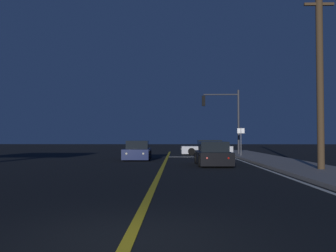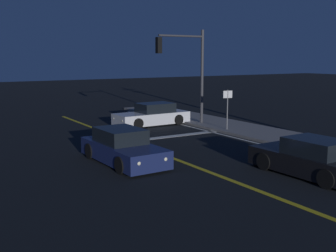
# 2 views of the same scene
# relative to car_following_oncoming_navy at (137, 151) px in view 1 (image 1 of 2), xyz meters

# --- Properties ---
(ground_plane) EXTENTS (160.00, 160.00, 0.00)m
(ground_plane) POSITION_rel_car_following_oncoming_navy_xyz_m (2.04, -20.18, -0.58)
(ground_plane) COLOR black
(sidewalk_right) EXTENTS (3.20, 45.54, 0.15)m
(sidewalk_right) POSITION_rel_car_following_oncoming_navy_xyz_m (8.99, -7.53, -0.51)
(sidewalk_right) COLOR gray
(sidewalk_right) RESTS_ON ground
(lane_line_center) EXTENTS (0.20, 43.01, 0.01)m
(lane_line_center) POSITION_rel_car_following_oncoming_navy_xyz_m (2.04, -7.53, -0.58)
(lane_line_center) COLOR gold
(lane_line_center) RESTS_ON ground
(lane_line_edge_right) EXTENTS (0.16, 43.01, 0.01)m
(lane_line_edge_right) POSITION_rel_car_following_oncoming_navy_xyz_m (7.14, -7.53, -0.58)
(lane_line_edge_right) COLOR silver
(lane_line_edge_right) RESTS_ON ground
(stop_bar) EXTENTS (5.35, 0.50, 0.01)m
(stop_bar) POSITION_rel_car_following_oncoming_navy_xyz_m (4.72, 3.62, -0.58)
(stop_bar) COLOR silver
(stop_bar) RESTS_ON ground
(car_following_oncoming_navy) EXTENTS (1.97, 4.48, 1.34)m
(car_following_oncoming_navy) POSITION_rel_car_following_oncoming_navy_xyz_m (0.00, 0.00, 0.00)
(car_following_oncoming_navy) COLOR navy
(car_following_oncoming_navy) RESTS_ON ground
(car_far_approaching_black) EXTENTS (1.94, 4.38, 1.34)m
(car_far_approaching_black) POSITION_rel_car_following_oncoming_navy_xyz_m (4.83, -5.14, -0.00)
(car_far_approaching_black) COLOR black
(car_far_approaching_black) RESTS_ON ground
(car_parked_curb_white) EXTENTS (4.67, 1.98, 1.34)m
(car_parked_curb_white) POSITION_rel_car_following_oncoming_navy_xyz_m (5.57, 7.44, 0.00)
(car_parked_curb_white) COLOR silver
(car_parked_curb_white) RESTS_ON ground
(traffic_signal_near_right) EXTENTS (3.27, 0.28, 5.73)m
(traffic_signal_near_right) POSITION_rel_car_following_oncoming_navy_xyz_m (7.05, 5.92, 3.20)
(traffic_signal_near_right) COLOR #38383D
(traffic_signal_near_right) RESTS_ON ground
(utility_pole_right) EXTENTS (1.60, 0.31, 9.06)m
(utility_pole_right) POSITION_rel_car_following_oncoming_navy_xyz_m (9.29, -9.18, 4.11)
(utility_pole_right) COLOR #4C3823
(utility_pole_right) RESTS_ON ground
(street_sign_corner) EXTENTS (0.56, 0.12, 2.35)m
(street_sign_corner) POSITION_rel_car_following_oncoming_navy_xyz_m (7.89, 3.12, 1.00)
(street_sign_corner) COLOR slate
(street_sign_corner) RESTS_ON ground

